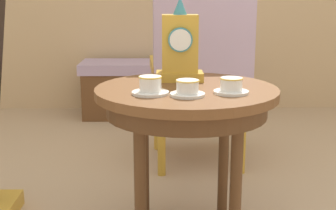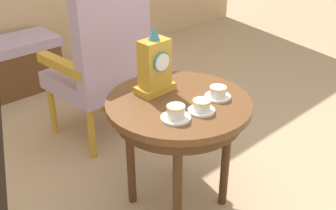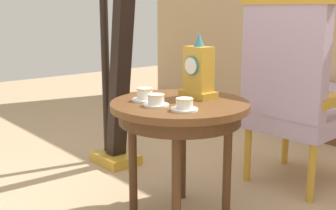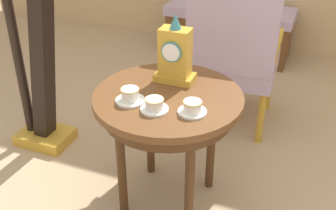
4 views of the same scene
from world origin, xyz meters
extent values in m
plane|color=tan|center=(0.00, 0.00, 0.00)|extent=(10.00, 10.00, 0.00)
cylinder|color=brown|center=(-0.08, 0.01, 0.61)|extent=(0.70, 0.70, 0.03)
cylinder|color=#482B16|center=(-0.08, 0.01, 0.55)|extent=(0.61, 0.61, 0.07)
cylinder|color=#482B16|center=(0.09, 0.18, 0.29)|extent=(0.04, 0.04, 0.59)
cylinder|color=#482B16|center=(-0.25, 0.18, 0.29)|extent=(0.04, 0.04, 0.59)
cylinder|color=#482B16|center=(-0.25, -0.16, 0.29)|extent=(0.04, 0.04, 0.59)
cylinder|color=#482B16|center=(0.09, -0.16, 0.29)|extent=(0.04, 0.04, 0.59)
cylinder|color=white|center=(-0.22, -0.11, 0.63)|extent=(0.13, 0.13, 0.01)
cylinder|color=white|center=(-0.22, -0.11, 0.66)|extent=(0.08, 0.08, 0.06)
torus|color=gold|center=(-0.22, -0.11, 0.69)|extent=(0.08, 0.08, 0.00)
cylinder|color=white|center=(-0.09, -0.14, 0.63)|extent=(0.12, 0.12, 0.01)
cylinder|color=white|center=(-0.09, -0.14, 0.66)|extent=(0.08, 0.08, 0.05)
torus|color=gold|center=(-0.09, -0.14, 0.68)|extent=(0.08, 0.08, 0.00)
cylinder|color=white|center=(0.07, -0.10, 0.63)|extent=(0.13, 0.13, 0.01)
cylinder|color=white|center=(0.07, -0.10, 0.66)|extent=(0.08, 0.08, 0.05)
torus|color=gold|center=(0.07, -0.10, 0.68)|extent=(0.08, 0.08, 0.00)
cube|color=gold|center=(-0.10, 0.16, 0.64)|extent=(0.19, 0.11, 0.04)
cube|color=gold|center=(-0.10, 0.16, 0.77)|extent=(0.14, 0.09, 0.23)
cylinder|color=teal|center=(-0.10, 0.11, 0.79)|extent=(0.10, 0.01, 0.10)
cylinder|color=white|center=(-0.10, 0.10, 0.79)|extent=(0.08, 0.00, 0.08)
cone|color=teal|center=(-0.10, 0.16, 0.92)|extent=(0.06, 0.06, 0.07)
cube|color=#B299B7|center=(0.03, 0.91, 0.41)|extent=(0.55, 0.55, 0.11)
cube|color=#B299B7|center=(0.04, 0.69, 0.78)|extent=(0.52, 0.12, 0.64)
cube|color=gold|center=(0.26, 0.92, 0.57)|extent=(0.10, 0.47, 0.06)
cube|color=gold|center=(-0.20, 0.89, 0.57)|extent=(0.10, 0.47, 0.06)
cylinder|color=gold|center=(0.23, 1.14, 0.18)|extent=(0.04, 0.04, 0.35)
cylinder|color=gold|center=(-0.21, 1.11, 0.18)|extent=(0.04, 0.04, 0.35)
cylinder|color=gold|center=(0.26, 0.70, 0.18)|extent=(0.04, 0.04, 0.35)
cylinder|color=gold|center=(-0.18, 0.67, 0.18)|extent=(0.04, 0.04, 0.35)
cube|color=gold|center=(-0.99, 0.21, 0.04)|extent=(0.32, 0.24, 0.07)
cylinder|color=black|center=(-1.09, 0.21, 0.85)|extent=(0.06, 0.06, 1.56)
cube|color=black|center=(-0.89, 0.21, 0.78)|extent=(0.28, 0.11, 1.43)
cube|color=#B299B7|center=(-0.27, 1.95, 0.40)|extent=(1.09, 0.40, 0.08)
cube|color=brown|center=(-0.27, 1.95, 0.18)|extent=(1.05, 0.38, 0.36)
camera|label=1|loc=(-0.17, -1.73, 0.98)|focal=50.05mm
camera|label=2|loc=(-1.26, -1.17, 1.49)|focal=42.47mm
camera|label=3|loc=(1.52, -1.41, 1.08)|focal=46.77mm
camera|label=4|loc=(0.55, -1.60, 1.59)|focal=46.17mm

